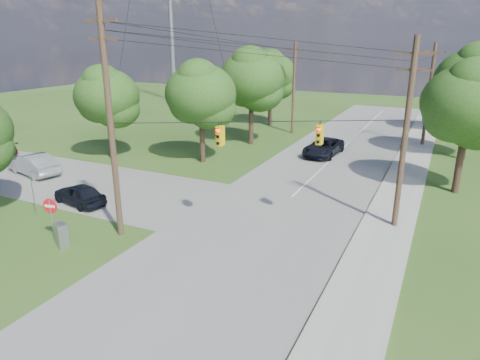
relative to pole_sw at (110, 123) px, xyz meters
The scene contains 23 objects.
ground 7.75m from the pole_sw, ahead, with size 140.00×140.00×0.00m, color #2D4D19.
main_road 10.16m from the pole_sw, 34.88° to the left, with size 10.00×100.00×0.03m, color gray.
cross_road 19.30m from the pole_sw, 162.16° to the left, with size 48.00×9.00×0.03m, color gray.
sidewalk_east 15.37m from the pole_sw, 19.08° to the left, with size 2.60×100.00×0.12m, color #ADA9A2.
pole_sw is the anchor object (origin of this frame).
pole_ne 15.51m from the pole_sw, 29.38° to the left, with size 2.00×0.32×10.50m.
pole_north_e 32.55m from the pole_sw, 65.48° to the left, with size 2.00×0.32×10.00m.
pole_north_w 29.62m from the pole_sw, 90.77° to the left, with size 2.00×0.32×10.00m.
power_lines 13.04m from the pole_sw, 61.30° to the left, with size 13.93×29.62×4.93m.
traffic_signals 8.24m from the pole_sw, 29.38° to the left, with size 4.91×3.27×1.05m.
tree_w_near 14.99m from the pole_sw, 103.11° to the left, with size 6.00×6.00×8.40m.
tree_w_mid 22.73m from the pole_sw, 96.06° to the left, with size 6.40×6.40×9.22m.
tree_w_far 32.90m from the pole_sw, 97.69° to the left, with size 6.00×6.00×8.73m.
tree_e_near 22.78m from the pole_sw, 43.22° to the left, with size 6.20×6.20×8.81m.
tree_e_mid 30.79m from the pole_sw, 56.26° to the left, with size 6.60×6.60×9.64m.
tree_e_far 40.90m from the pole_sw, 66.82° to the left, with size 5.80×5.80×8.32m.
tree_cross_n 16.64m from the pole_sw, 133.29° to the left, with size 5.60×5.60×7.91m.
car_cross_dark 8.01m from the pole_sw, 156.74° to the left, with size 1.65×4.10×1.40m, color black.
car_cross_silver 15.57m from the pole_sw, 157.76° to the left, with size 1.79×5.12×1.69m, color #A1A3A8.
car_main_north 22.66m from the pole_sw, 75.40° to the left, with size 2.58×5.59×1.55m, color black.
control_cabinet 6.35m from the pole_sw, 124.32° to the right, with size 0.71×0.51×1.28m, color gray.
do_not_enter_sign 5.61m from the pole_sw, 138.62° to the right, with size 0.80×0.22×2.44m.
street_name_sign 8.03m from the pole_sw, behind, with size 0.69×0.31×2.46m.
Camera 1 is at (10.76, -16.10, 10.30)m, focal length 32.00 mm.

